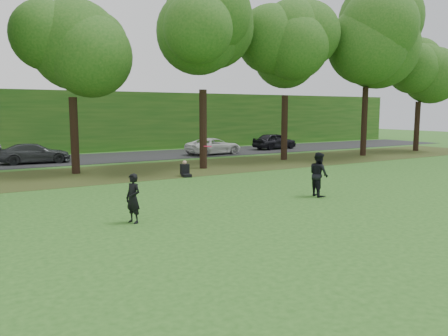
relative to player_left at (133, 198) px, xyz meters
name	(u,v)px	position (x,y,z in m)	size (l,w,h in m)	color
ground	(276,222)	(3.79, -2.13, -0.76)	(120.00, 120.00, 0.00)	#27561B
leaf_litter	(135,172)	(3.79, 10.87, -0.75)	(60.00, 7.00, 0.01)	#3E3516
street	(98,158)	(3.79, 18.87, -0.75)	(70.00, 7.00, 0.02)	black
far_hedge	(78,122)	(3.79, 24.87, 1.74)	(70.00, 3.00, 5.00)	#1D5117
player_left	(133,198)	(0.00, 0.00, 0.00)	(0.55, 0.36, 1.51)	black
player_right	(319,174)	(7.75, 0.28, 0.13)	(0.86, 0.67, 1.77)	black
parked_cars	(112,150)	(4.48, 17.63, -0.08)	(37.09, 3.70, 1.43)	black
frisbee	(208,146)	(2.76, 0.33, 1.45)	(0.34, 0.34, 0.08)	#FF1555
seated_person	(185,170)	(5.46, 7.79, -0.45)	(0.49, 0.77, 0.83)	black
tree_line	(125,27)	(3.44, 10.80, 7.09)	(55.30, 7.90, 12.31)	black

